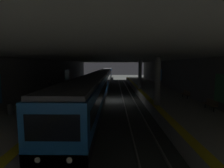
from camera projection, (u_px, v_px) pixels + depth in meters
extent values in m
plane|color=#383A38|center=(113.00, 100.00, 24.03)|extent=(120.00, 120.00, 0.00)
cube|color=gray|center=(134.00, 100.00, 23.98)|extent=(60.00, 0.09, 0.16)
cube|color=gray|center=(123.00, 100.00, 24.00)|extent=(60.00, 0.09, 0.16)
cube|color=gray|center=(102.00, 100.00, 24.05)|extent=(60.00, 0.09, 0.16)
cube|color=gray|center=(92.00, 100.00, 24.07)|extent=(60.00, 0.09, 0.16)
cube|color=#B7B2A8|center=(160.00, 97.00, 23.88)|extent=(60.00, 5.30, 1.05)
cube|color=yellow|center=(143.00, 93.00, 23.85)|extent=(60.00, 0.60, 0.01)
cube|color=#B7B2A8|center=(65.00, 96.00, 24.07)|extent=(60.00, 5.30, 1.05)
cube|color=yellow|center=(82.00, 93.00, 23.98)|extent=(60.00, 0.60, 0.01)
cube|color=slate|center=(182.00, 80.00, 23.58)|extent=(60.00, 0.50, 5.60)
cube|color=#338CCC|center=(160.00, 75.00, 33.93)|extent=(2.46, 0.06, 2.13)
cube|color=slate|center=(44.00, 80.00, 23.86)|extent=(60.00, 0.50, 5.60)
cube|color=#4CA566|center=(67.00, 75.00, 34.37)|extent=(3.19, 0.06, 1.94)
cube|color=#ADAAA3|center=(113.00, 58.00, 23.39)|extent=(60.00, 19.40, 0.40)
cylinder|color=gray|center=(157.00, 81.00, 16.58)|extent=(0.56, 0.56, 4.55)
cylinder|color=gray|center=(140.00, 75.00, 27.80)|extent=(0.56, 0.56, 4.55)
cube|color=#19569E|center=(89.00, 95.00, 16.51)|extent=(19.25, 2.80, 2.70)
cube|color=black|center=(89.00, 106.00, 16.63)|extent=(19.25, 2.82, 0.56)
cube|color=black|center=(88.00, 91.00, 16.47)|extent=(17.71, 2.83, 0.90)
cube|color=#47474C|center=(88.00, 79.00, 16.35)|extent=(18.86, 2.58, 0.24)
cube|color=black|center=(77.00, 131.00, 11.42)|extent=(2.20, 1.64, 0.76)
cube|color=black|center=(95.00, 99.00, 21.94)|extent=(2.20, 1.64, 0.76)
cube|color=black|center=(52.00, 128.00, 6.89)|extent=(0.04, 2.24, 1.10)
cylinder|color=silver|center=(69.00, 160.00, 7.03)|extent=(0.04, 0.24, 0.24)
cylinder|color=silver|center=(38.00, 160.00, 7.05)|extent=(0.04, 0.24, 0.24)
cube|color=#19569E|center=(103.00, 78.00, 36.24)|extent=(19.25, 2.80, 2.70)
cube|color=black|center=(103.00, 84.00, 36.35)|extent=(19.25, 2.82, 0.56)
cube|color=black|center=(103.00, 77.00, 36.20)|extent=(17.71, 2.83, 0.90)
cube|color=#47474C|center=(103.00, 71.00, 36.07)|extent=(18.86, 2.58, 0.24)
cube|color=black|center=(101.00, 89.00, 31.14)|extent=(2.20, 1.64, 0.76)
cube|color=black|center=(104.00, 83.00, 41.66)|extent=(2.20, 1.64, 0.76)
cube|color=#19569E|center=(107.00, 74.00, 55.96)|extent=(19.25, 2.80, 2.70)
cube|color=black|center=(107.00, 77.00, 56.08)|extent=(19.25, 2.82, 0.56)
cube|color=black|center=(107.00, 73.00, 55.92)|extent=(17.71, 2.83, 0.90)
cube|color=#47474C|center=(107.00, 69.00, 55.80)|extent=(18.86, 2.58, 0.24)
cube|color=black|center=(106.00, 80.00, 50.87)|extent=(2.20, 1.64, 0.76)
cube|color=black|center=(108.00, 77.00, 61.39)|extent=(2.20, 1.64, 0.76)
cylinder|color=#262628|center=(214.00, 109.00, 14.29)|extent=(0.08, 0.08, 0.42)
cylinder|color=#262628|center=(205.00, 105.00, 15.64)|extent=(0.08, 0.08, 0.42)
cube|color=olive|center=(209.00, 104.00, 14.94)|extent=(1.70, 0.44, 0.08)
cube|color=olive|center=(212.00, 102.00, 14.91)|extent=(1.70, 0.06, 0.40)
cylinder|color=#262628|center=(187.00, 97.00, 19.50)|extent=(0.08, 0.08, 0.42)
cylinder|color=#262628|center=(183.00, 95.00, 20.85)|extent=(0.08, 0.08, 0.42)
cube|color=olive|center=(185.00, 94.00, 20.15)|extent=(1.70, 0.44, 0.08)
cube|color=olive|center=(187.00, 92.00, 20.12)|extent=(1.70, 0.06, 0.40)
cylinder|color=#262628|center=(67.00, 85.00, 31.99)|extent=(0.08, 0.08, 0.42)
cylinder|color=#262628|center=(69.00, 84.00, 33.34)|extent=(0.08, 0.08, 0.42)
cube|color=olive|center=(68.00, 83.00, 32.63)|extent=(1.70, 0.44, 0.08)
cube|color=olive|center=(67.00, 82.00, 32.61)|extent=(1.70, 0.06, 0.40)
cylinder|color=#262628|center=(74.00, 82.00, 36.97)|extent=(0.08, 0.08, 0.42)
cylinder|color=#262628|center=(75.00, 81.00, 38.32)|extent=(0.08, 0.08, 0.42)
cube|color=olive|center=(74.00, 80.00, 37.62)|extent=(1.70, 0.44, 0.08)
cube|color=olive|center=(73.00, 80.00, 37.60)|extent=(1.70, 0.06, 0.40)
cylinder|color=black|center=(85.00, 81.00, 36.92)|extent=(0.16, 0.16, 0.84)
cylinder|color=black|center=(86.00, 81.00, 37.12)|extent=(0.16, 0.16, 0.84)
cube|color=#2D754C|center=(85.00, 78.00, 36.94)|extent=(0.36, 0.22, 0.59)
cylinder|color=#2D754C|center=(85.00, 78.00, 36.70)|extent=(0.10, 0.10, 0.56)
cylinder|color=#2D754C|center=(86.00, 78.00, 37.19)|extent=(0.10, 0.10, 0.56)
sphere|color=tan|center=(85.00, 76.00, 36.89)|extent=(0.23, 0.23, 0.23)
cylinder|color=#424242|center=(50.00, 90.00, 23.57)|extent=(0.16, 0.16, 0.87)
cylinder|color=#424242|center=(50.00, 90.00, 23.77)|extent=(0.16, 0.16, 0.87)
cube|color=#333338|center=(50.00, 84.00, 23.59)|extent=(0.36, 0.22, 0.62)
cylinder|color=#333338|center=(49.00, 85.00, 23.34)|extent=(0.10, 0.10, 0.59)
cylinder|color=#333338|center=(50.00, 85.00, 23.84)|extent=(0.10, 0.10, 0.59)
sphere|color=tan|center=(50.00, 81.00, 23.54)|extent=(0.24, 0.24, 0.24)
cube|color=#1E512D|center=(156.00, 84.00, 33.32)|extent=(0.30, 0.20, 0.40)
cylinder|color=#595B5E|center=(10.00, 109.00, 13.45)|extent=(0.44, 0.44, 0.85)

